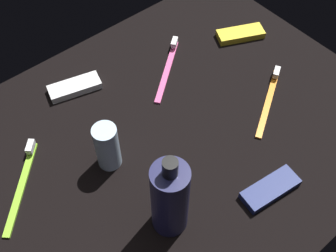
{
  "coord_description": "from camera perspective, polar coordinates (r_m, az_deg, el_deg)",
  "views": [
    {
      "loc": [
        -28.78,
        -34.65,
        63.61
      ],
      "look_at": [
        0.0,
        0.0,
        3.0
      ],
      "focal_mm": 44.72,
      "sensor_mm": 36.0,
      "label": 1
    }
  ],
  "objects": [
    {
      "name": "lotion_bottle",
      "position": [
        0.62,
        0.26,
        -9.85
      ],
      "size": [
        5.71,
        5.71,
        17.95
      ],
      "color": "#1D1E46",
      "rests_on": "ground_plane"
    },
    {
      "name": "deodorant_stick",
      "position": [
        0.72,
        -8.28,
        -2.81
      ],
      "size": [
        4.17,
        4.17,
        9.51
      ],
      "primitive_type": "cylinder",
      "color": "silver",
      "rests_on": "ground_plane"
    },
    {
      "name": "toothbrush_orange",
      "position": [
        0.85,
        13.66,
        3.8
      ],
      "size": [
        16.1,
        10.21,
        2.1
      ],
      "color": "orange",
      "rests_on": "ground_plane"
    },
    {
      "name": "toothbrush_pink",
      "position": [
        0.89,
        0.02,
        8.21
      ],
      "size": [
        14.93,
        12.02,
        2.1
      ],
      "color": "#E55999",
      "rests_on": "ground_plane"
    },
    {
      "name": "snack_bar_navy",
      "position": [
        0.73,
        13.77,
        -8.34
      ],
      "size": [
        10.82,
        5.28,
        1.5
      ],
      "primitive_type": "cube",
      "rotation": [
        0.0,
        0.0,
        -0.13
      ],
      "color": "navy",
      "rests_on": "ground_plane"
    },
    {
      "name": "toothbrush_lime",
      "position": [
        0.76,
        -19.24,
        -7.02
      ],
      "size": [
        13.16,
        13.98,
        2.1
      ],
      "color": "#8CD133",
      "rests_on": "ground_plane"
    },
    {
      "name": "ground_plane",
      "position": [
        0.78,
        0.0,
        -1.57
      ],
      "size": [
        84.0,
        64.0,
        1.2
      ],
      "primitive_type": "cube",
      "color": "black"
    },
    {
      "name": "snack_bar_yellow",
      "position": [
        0.97,
        9.84,
        12.24
      ],
      "size": [
        11.12,
        8.02,
        1.5
      ],
      "primitive_type": "cube",
      "rotation": [
        0.0,
        0.0,
        -0.44
      ],
      "color": "yellow",
      "rests_on": "ground_plane"
    },
    {
      "name": "snack_bar_white",
      "position": [
        0.87,
        -12.59,
        5.2
      ],
      "size": [
        11.08,
        6.57,
        1.5
      ],
      "primitive_type": "cube",
      "rotation": [
        0.0,
        0.0,
        -0.26
      ],
      "color": "white",
      "rests_on": "ground_plane"
    }
  ]
}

